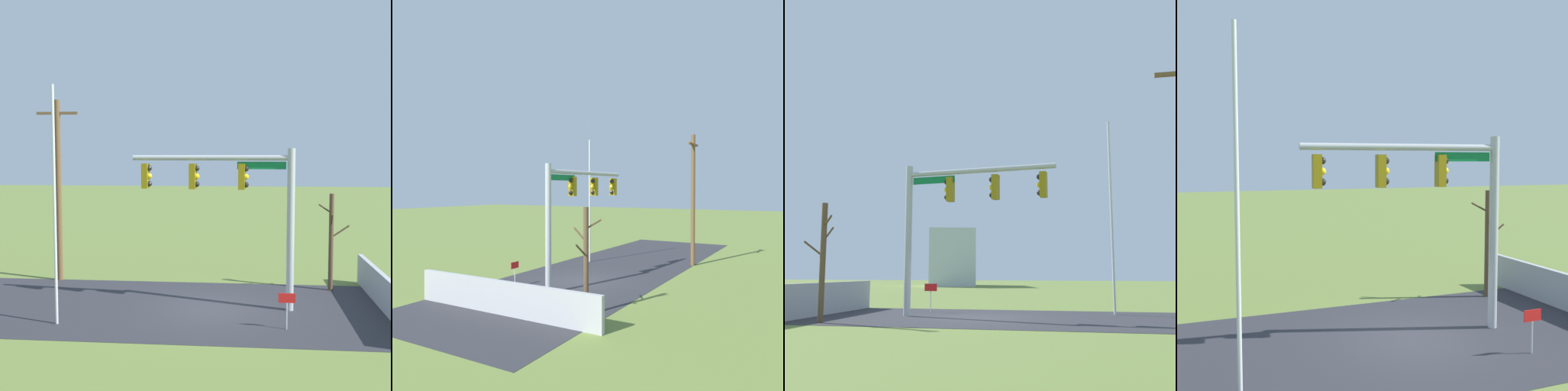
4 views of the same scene
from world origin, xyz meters
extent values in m
plane|color=olive|center=(0.00, 0.00, 0.00)|extent=(160.00, 160.00, 0.00)
cube|color=#2D2D33|center=(-4.00, 0.00, 0.01)|extent=(28.00, 8.00, 0.01)
cube|color=#B7B5AD|center=(3.87, 0.03, 0.00)|extent=(6.00, 6.00, 0.01)
cube|color=#A8A8AD|center=(6.37, 0.36, 0.65)|extent=(0.20, 8.76, 1.31)
cylinder|color=#B2B5BA|center=(2.87, 0.03, 3.01)|extent=(0.28, 0.28, 6.01)
cylinder|color=#B2B5BA|center=(-0.12, 0.35, 5.66)|extent=(6.02, 0.84, 0.20)
cube|color=#0F7238|center=(1.79, 0.14, 5.38)|extent=(1.79, 0.22, 0.28)
cube|color=#937A0F|center=(1.07, 0.22, 4.96)|extent=(0.28, 0.38, 0.96)
sphere|color=black|center=(1.22, 0.20, 5.26)|extent=(0.22, 0.22, 0.22)
sphere|color=yellow|center=(1.22, 0.20, 4.96)|extent=(0.22, 0.22, 0.22)
sphere|color=black|center=(1.22, 0.20, 4.66)|extent=(0.22, 0.22, 0.22)
cube|color=#937A0F|center=(-0.78, 0.42, 4.96)|extent=(0.28, 0.38, 0.96)
sphere|color=black|center=(-0.64, 0.40, 5.26)|extent=(0.22, 0.22, 0.22)
sphere|color=yellow|center=(-0.64, 0.40, 4.96)|extent=(0.22, 0.22, 0.22)
sphere|color=black|center=(-0.64, 0.40, 4.66)|extent=(0.22, 0.22, 0.22)
cube|color=#937A0F|center=(-2.64, 0.62, 4.96)|extent=(0.28, 0.38, 0.96)
sphere|color=black|center=(-2.49, 0.60, 5.26)|extent=(0.22, 0.22, 0.22)
sphere|color=yellow|center=(-2.49, 0.60, 4.96)|extent=(0.22, 0.22, 0.22)
sphere|color=black|center=(-2.49, 0.60, 4.66)|extent=(0.22, 0.22, 0.22)
cylinder|color=silver|center=(-5.18, -2.36, 4.05)|extent=(0.10, 0.10, 8.11)
cylinder|color=brown|center=(4.84, 3.19, 2.07)|extent=(0.20, 0.20, 4.15)
cylinder|color=brown|center=(5.21, 3.19, 2.54)|extent=(0.78, 0.07, 0.57)
cylinder|color=brown|center=(4.60, 3.39, 3.48)|extent=(0.54, 0.47, 0.39)
cylinder|color=brown|center=(4.81, 2.91, 3.07)|extent=(0.12, 0.61, 0.55)
cylinder|color=silver|center=(2.60, -2.20, 0.45)|extent=(0.04, 0.04, 0.90)
cube|color=red|center=(2.60, -2.20, 1.06)|extent=(0.56, 0.02, 0.32)
cube|color=silver|center=(12.59, -41.60, 3.35)|extent=(7.89, 10.83, 6.69)
camera|label=1|loc=(1.27, -19.67, 5.76)|focal=49.01mm
camera|label=2|loc=(18.17, 10.95, 4.81)|focal=37.30mm
camera|label=3|loc=(-4.38, 19.73, 1.76)|focal=47.50mm
camera|label=4|loc=(-6.39, -13.04, 5.22)|focal=46.14mm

